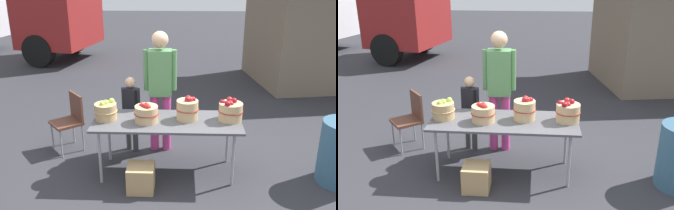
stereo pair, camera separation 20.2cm
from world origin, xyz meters
TOP-DOWN VIEW (x-y plane):
  - ground_plane at (0.00, 0.00)m, footprint 40.00×40.00m
  - market_table at (0.00, 0.00)m, footprint 1.90×0.76m
  - apple_basket_green_0 at (-0.79, 0.01)m, footprint 0.30×0.30m
  - apple_basket_red_0 at (-0.26, -0.05)m, footprint 0.31×0.31m
  - apple_basket_red_1 at (0.26, 0.06)m, footprint 0.30×0.30m
  - apple_basket_red_2 at (0.81, 0.05)m, footprint 0.32×0.32m
  - vendor_adult at (-0.13, 0.67)m, footprint 0.47×0.25m
  - child_customer at (-0.55, 0.61)m, footprint 0.28×0.22m
  - food_kiosk at (3.47, 4.47)m, footprint 3.93×3.43m
  - folding_chair at (-1.47, 0.63)m, footprint 0.56×0.56m
  - produce_crate at (-0.30, -0.44)m, footprint 0.33×0.33m

SIDE VIEW (x-z plane):
  - ground_plane at x=0.00m, z-range 0.00..0.00m
  - produce_crate at x=-0.30m, z-range 0.00..0.33m
  - folding_chair at x=-1.47m, z-range 0.08..0.94m
  - child_customer at x=-0.55m, z-range 0.10..1.25m
  - market_table at x=0.00m, z-range 0.33..1.08m
  - apple_basket_red_0 at x=-0.26m, z-range 0.74..1.00m
  - apple_basket_green_0 at x=-0.79m, z-range 0.74..1.00m
  - apple_basket_red_2 at x=0.81m, z-range 0.73..1.03m
  - apple_basket_red_1 at x=0.26m, z-range 0.74..1.05m
  - vendor_adult at x=-0.13m, z-range 0.16..1.94m
  - food_kiosk at x=3.47m, z-range 0.01..2.75m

